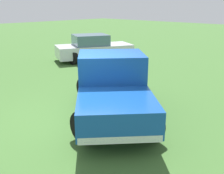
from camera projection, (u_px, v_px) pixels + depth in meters
ground_plane at (83, 116)px, 7.75m from camera, size 80.00×80.00×0.00m
pickup_truck at (112, 84)px, 7.60m from camera, size 4.71×4.50×1.82m
sedan_near at (93, 48)px, 15.37m from camera, size 3.48×4.68×1.50m
traffic_cone at (128, 68)px, 12.46m from camera, size 0.32×0.32×0.55m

